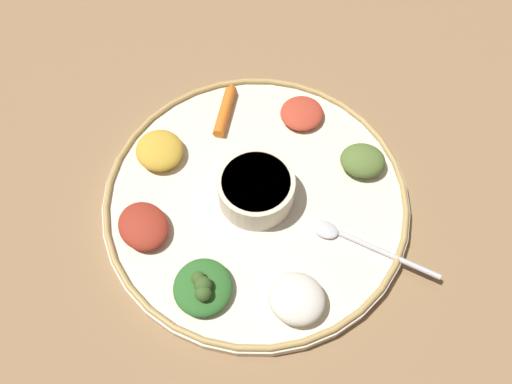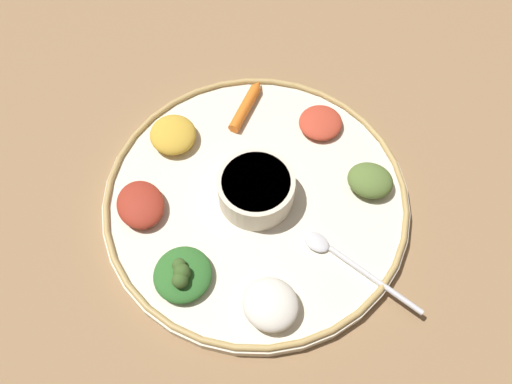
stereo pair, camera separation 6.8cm
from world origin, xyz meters
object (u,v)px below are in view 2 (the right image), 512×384
carrot_near_spoon (247,105)px  greens_pile (182,274)px  spoon (345,258)px  center_bowl (256,189)px

carrot_near_spoon → greens_pile: bearing=-65.2°
spoon → carrot_near_spoon: bearing=158.7°
center_bowl → greens_pile: (0.01, -0.14, -0.01)m
center_bowl → spoon: center_bowl is taller
spoon → greens_pile: greens_pile is taller
center_bowl → carrot_near_spoon: size_ratio=1.04×
spoon → center_bowl: bearing=-177.6°
center_bowl → carrot_near_spoon: bearing=136.2°
center_bowl → greens_pile: 0.14m
greens_pile → center_bowl: bearing=92.6°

